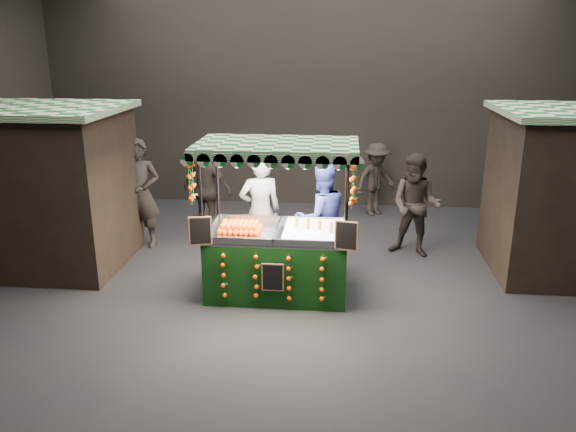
# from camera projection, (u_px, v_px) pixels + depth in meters

# --- Properties ---
(ground) EXTENTS (12.00, 12.00, 0.00)m
(ground) POSITION_uv_depth(u_px,v_px,m) (300.00, 300.00, 8.20)
(ground) COLOR black
(ground) RESTS_ON ground
(market_hall) EXTENTS (12.10, 10.10, 5.05)m
(market_hall) POSITION_uv_depth(u_px,v_px,m) (302.00, 56.00, 7.19)
(market_hall) COLOR black
(market_hall) RESTS_ON ground
(neighbour_stall_left) EXTENTS (3.00, 2.20, 2.60)m
(neighbour_stall_left) POSITION_uv_depth(u_px,v_px,m) (34.00, 187.00, 9.17)
(neighbour_stall_left) COLOR black
(neighbour_stall_left) RESTS_ON ground
(juice_stall) EXTENTS (2.31, 1.36, 2.24)m
(juice_stall) POSITION_uv_depth(u_px,v_px,m) (278.00, 250.00, 8.18)
(juice_stall) COLOR black
(juice_stall) RESTS_ON ground
(vendor_grey) EXTENTS (0.78, 0.64, 1.86)m
(vendor_grey) POSITION_uv_depth(u_px,v_px,m) (260.00, 212.00, 9.17)
(vendor_grey) COLOR gray
(vendor_grey) RESTS_ON ground
(vendor_blue) EXTENTS (1.06, 0.96, 1.79)m
(vendor_blue) POSITION_uv_depth(u_px,v_px,m) (321.00, 219.00, 8.92)
(vendor_blue) COLOR navy
(vendor_blue) RESTS_ON ground
(shopper_0) EXTENTS (0.71, 0.47, 1.94)m
(shopper_0) POSITION_uv_depth(u_px,v_px,m) (141.00, 194.00, 10.05)
(shopper_0) COLOR black
(shopper_0) RESTS_ON ground
(shopper_1) EXTENTS (1.05, 0.94, 1.78)m
(shopper_1) POSITION_uv_depth(u_px,v_px,m) (416.00, 205.00, 9.65)
(shopper_1) COLOR black
(shopper_1) RESTS_ON ground
(shopper_2) EXTENTS (1.14, 0.80, 1.79)m
(shopper_2) POSITION_uv_depth(u_px,v_px,m) (207.00, 189.00, 10.64)
(shopper_2) COLOR #2D2924
(shopper_2) RESTS_ON ground
(shopper_3) EXTENTS (1.13, 1.05, 1.53)m
(shopper_3) POSITION_uv_depth(u_px,v_px,m) (376.00, 179.00, 11.94)
(shopper_3) COLOR black
(shopper_3) RESTS_ON ground
(shopper_4) EXTENTS (1.04, 1.03, 1.81)m
(shopper_4) POSITION_uv_depth(u_px,v_px,m) (106.00, 171.00, 12.03)
(shopper_4) COLOR black
(shopper_4) RESTS_ON ground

